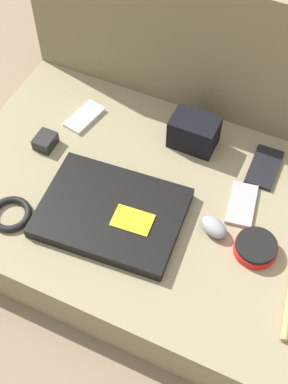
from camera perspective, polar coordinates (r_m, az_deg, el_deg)
name	(u,v)px	position (r m, az deg, el deg)	size (l,w,h in m)	color
ground_plane	(144,228)	(1.39, 0.00, -3.81)	(8.00, 8.00, 0.00)	#7A6651
couch_seat	(144,213)	(1.33, 0.00, -2.24)	(0.95, 0.63, 0.14)	#847A5B
couch_backrest	(211,52)	(1.45, 7.18, 14.58)	(0.95, 0.20, 0.52)	#756B4C
laptop	(112,213)	(1.23, -3.47, -2.22)	(0.34, 0.27, 0.03)	black
computer_mouse	(214,227)	(1.22, 7.44, -3.72)	(0.08, 0.06, 0.04)	gray
speaker_puck	(256,248)	(1.21, 11.83, -5.84)	(0.10, 0.10, 0.03)	red
phone_silver	(84,117)	(1.44, -6.37, 7.95)	(0.07, 0.12, 0.01)	silver
phone_black	(242,204)	(1.28, 10.39, -1.30)	(0.08, 0.13, 0.01)	#99999E
phone_small	(264,167)	(1.35, 12.71, 2.59)	(0.07, 0.13, 0.01)	black
camera_pouch	(194,132)	(1.35, 5.35, 6.36)	(0.12, 0.08, 0.09)	black
charger_brick	(45,141)	(1.38, -10.48, 5.36)	(0.05, 0.06, 0.03)	black
cable_coil	(11,214)	(1.27, -14.04, -2.29)	(0.10, 0.10, 0.02)	black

